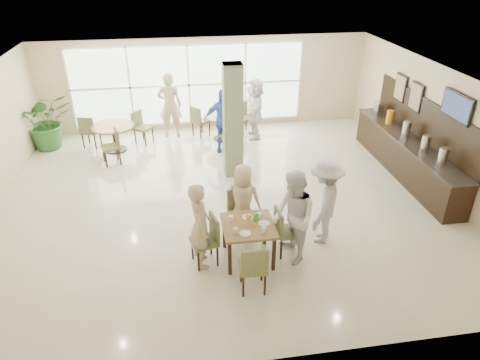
{
  "coord_description": "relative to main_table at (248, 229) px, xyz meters",
  "views": [
    {
      "loc": [
        -0.93,
        -8.45,
        5.12
      ],
      "look_at": [
        0.2,
        -1.2,
        1.1
      ],
      "focal_mm": 32.0,
      "sensor_mm": 36.0,
      "label": 1
    }
  ],
  "objects": [
    {
      "name": "ground",
      "position": [
        -0.19,
        2.24,
        -0.65
      ],
      "size": [
        10.0,
        10.0,
        0.0
      ],
      "primitive_type": "plane",
      "color": "beige",
      "rests_on": "ground"
    },
    {
      "name": "room_shell",
      "position": [
        -0.19,
        2.24,
        1.05
      ],
      "size": [
        10.0,
        10.0,
        10.0
      ],
      "color": "white",
      "rests_on": "ground"
    },
    {
      "name": "window_bank",
      "position": [
        -0.69,
        6.7,
        0.75
      ],
      "size": [
        7.0,
        0.04,
        7.0
      ],
      "color": "silver",
      "rests_on": "ground"
    },
    {
      "name": "column",
      "position": [
        0.21,
        3.44,
        0.75
      ],
      "size": [
        0.45,
        0.45,
        2.8
      ],
      "primitive_type": "cube",
      "color": "#79815A",
      "rests_on": "ground"
    },
    {
      "name": "main_table",
      "position": [
        0.0,
        0.0,
        0.0
      ],
      "size": [
        0.93,
        0.93,
        0.75
      ],
      "color": "brown",
      "rests_on": "ground"
    },
    {
      "name": "round_table_left",
      "position": [
        -2.9,
        5.33,
        -0.06
      ],
      "size": [
        1.19,
        1.19,
        0.75
      ],
      "color": "brown",
      "rests_on": "ground"
    },
    {
      "name": "round_table_right",
      "position": [
        0.23,
        5.69,
        -0.08
      ],
      "size": [
        1.1,
        1.1,
        0.75
      ],
      "color": "brown",
      "rests_on": "ground"
    },
    {
      "name": "chairs_main_table",
      "position": [
        -0.02,
        0.01,
        -0.18
      ],
      "size": [
        2.08,
        2.12,
        0.95
      ],
      "color": "olive",
      "rests_on": "ground"
    },
    {
      "name": "chairs_table_left",
      "position": [
        -2.88,
        5.31,
        -0.18
      ],
      "size": [
        2.08,
        1.84,
        0.95
      ],
      "color": "olive",
      "rests_on": "ground"
    },
    {
      "name": "chairs_table_right",
      "position": [
        0.26,
        5.61,
        -0.18
      ],
      "size": [
        1.97,
        1.85,
        0.95
      ],
      "color": "olive",
      "rests_on": "ground"
    },
    {
      "name": "tabletop_clutter",
      "position": [
        0.02,
        -0.01,
        0.16
      ],
      "size": [
        0.7,
        0.7,
        0.21
      ],
      "color": "white",
      "rests_on": "main_table"
    },
    {
      "name": "buffet_counter",
      "position": [
        4.51,
        2.74,
        -0.1
      ],
      "size": [
        0.64,
        4.7,
        1.95
      ],
      "color": "black",
      "rests_on": "ground"
    },
    {
      "name": "wall_tv",
      "position": [
        4.75,
        1.64,
        1.5
      ],
      "size": [
        0.06,
        1.0,
        0.58
      ],
      "color": "black",
      "rests_on": "ground"
    },
    {
      "name": "framed_art_a",
      "position": [
        4.76,
        3.24,
        1.2
      ],
      "size": [
        0.05,
        0.55,
        0.7
      ],
      "color": "black",
      "rests_on": "ground"
    },
    {
      "name": "framed_art_b",
      "position": [
        4.76,
        4.04,
        1.2
      ],
      "size": [
        0.05,
        0.55,
        0.7
      ],
      "color": "black",
      "rests_on": "ground"
    },
    {
      "name": "potted_plant",
      "position": [
        -4.77,
        5.85,
        0.15
      ],
      "size": [
        1.84,
        1.84,
        1.61
      ],
      "primitive_type": "imported",
      "rotation": [
        0.0,
        0.0,
        0.33
      ],
      "color": "#316829",
      "rests_on": "ground"
    },
    {
      "name": "teen_left",
      "position": [
        -0.86,
        -0.0,
        0.17
      ],
      "size": [
        0.46,
        0.64,
        1.65
      ],
      "primitive_type": "imported",
      "rotation": [
        0.0,
        0.0,
        1.68
      ],
      "color": "tan",
      "rests_on": "ground"
    },
    {
      "name": "teen_far",
      "position": [
        0.04,
        0.87,
        0.09
      ],
      "size": [
        0.83,
        0.64,
        1.49
      ],
      "primitive_type": "imported",
      "rotation": [
        0.0,
        0.0,
        2.76
      ],
      "color": "tan",
      "rests_on": "ground"
    },
    {
      "name": "teen_right",
      "position": [
        0.79,
        -0.11,
        0.24
      ],
      "size": [
        0.8,
        0.96,
        1.78
      ],
      "primitive_type": "imported",
      "rotation": [
        0.0,
        0.0,
        -1.42
      ],
      "color": "white",
      "rests_on": "ground"
    },
    {
      "name": "teen_standing",
      "position": [
        1.52,
        0.36,
        0.22
      ],
      "size": [
        1.14,
        1.31,
        1.75
      ],
      "primitive_type": "imported",
      "rotation": [
        0.0,
        0.0,
        -2.1
      ],
      "color": "#B6B6B9",
      "rests_on": "ground"
    },
    {
      "name": "adult_a",
      "position": [
        0.13,
        4.85,
        0.24
      ],
      "size": [
        1.12,
        0.73,
        1.79
      ],
      "primitive_type": "imported",
      "rotation": [
        0.0,
        0.0,
        -0.13
      ],
      "color": "#466ED3",
      "rests_on": "ground"
    },
    {
      "name": "adult_b",
      "position": [
        1.18,
        5.7,
        0.25
      ],
      "size": [
        0.91,
        1.74,
        1.8
      ],
      "primitive_type": "imported",
      "rotation": [
        0.0,
        0.0,
        -1.69
      ],
      "color": "white",
      "rests_on": "ground"
    },
    {
      "name": "adult_standing",
      "position": [
        -1.3,
        6.14,
        0.32
      ],
      "size": [
        0.77,
        0.56,
        1.96
      ],
      "primitive_type": "imported",
      "rotation": [
        0.0,
        0.0,
        3.0
      ],
      "color": "tan",
      "rests_on": "ground"
    }
  ]
}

